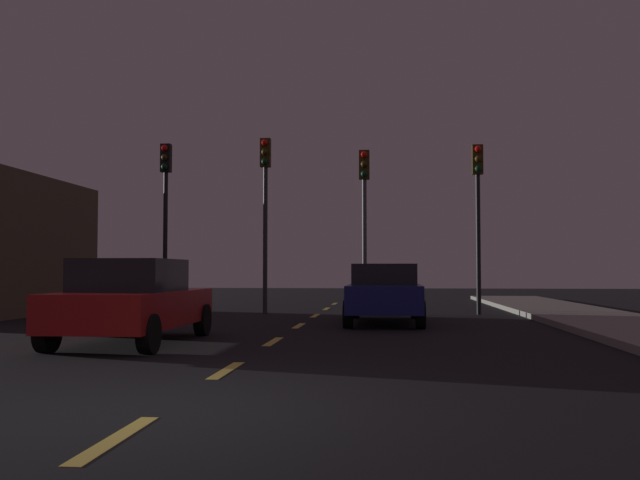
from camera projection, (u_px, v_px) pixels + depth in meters
name	position (u px, v px, depth m)	size (l,w,h in m)	color
ground_plane	(278.00, 339.00, 13.65)	(80.00, 80.00, 0.00)	black
lane_stripe_nearest	(116.00, 438.00, 5.50)	(0.16, 1.60, 0.01)	#EACC4C
lane_stripe_second	(226.00, 370.00, 9.28)	(0.16, 1.60, 0.01)	#EACC4C
lane_stripe_third	(273.00, 341.00, 13.05)	(0.16, 1.60, 0.01)	#EACC4C
lane_stripe_fourth	(299.00, 326.00, 16.83)	(0.16, 1.60, 0.01)	#EACC4C
lane_stripe_fifth	(315.00, 316.00, 20.61)	(0.16, 1.60, 0.01)	#EACC4C
lane_stripe_sixth	(326.00, 309.00, 24.39)	(0.16, 1.60, 0.01)	#EACC4C
lane_stripe_seventh	(335.00, 304.00, 28.17)	(0.16, 1.60, 0.01)	#EACC4C
traffic_signal_far_left	(165.00, 195.00, 22.23)	(0.32, 0.38, 5.35)	black
traffic_signal_center_left	(265.00, 192.00, 21.92)	(0.32, 0.38, 5.47)	#2D2D30
traffic_signal_center_right	(364.00, 199.00, 21.61)	(0.32, 0.38, 5.04)	#4C4C51
traffic_signal_far_right	(478.00, 196.00, 21.28)	(0.32, 0.38, 5.15)	black
car_stopped_ahead	(385.00, 293.00, 17.75)	(1.88, 4.58, 1.49)	navy
car_adjacent_lane	(133.00, 301.00, 12.74)	(1.91, 4.32, 1.53)	#B21919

